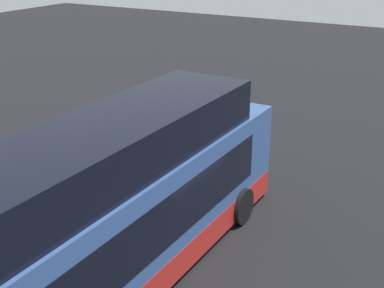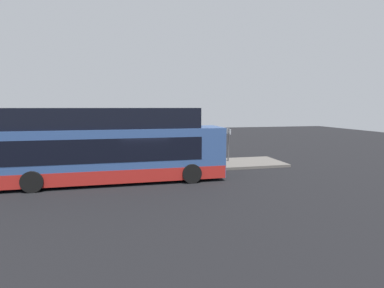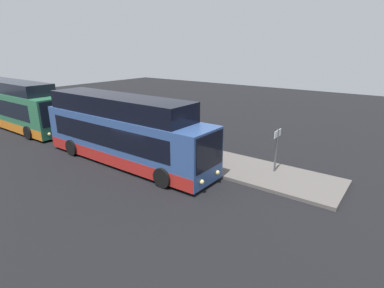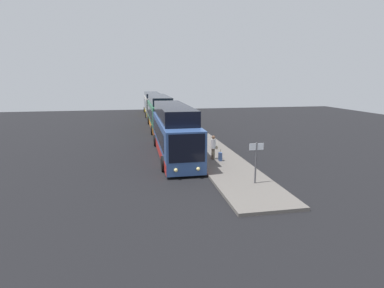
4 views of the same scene
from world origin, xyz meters
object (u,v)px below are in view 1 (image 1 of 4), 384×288
object	(u,v)px
passenger_boarding	(60,218)
suitcase	(96,189)
bus_lead	(110,220)
sign_post	(167,105)
passenger_waiting	(91,179)

from	to	relation	value
passenger_boarding	suitcase	size ratio (longest dim) A/B	1.83
bus_lead	suitcase	size ratio (longest dim) A/B	14.19
bus_lead	sign_post	size ratio (longest dim) A/B	5.12
passenger_waiting	sign_post	xyz separation A→B (m)	(5.63, 1.02, 0.55)
passenger_boarding	suitcase	bearing A→B (deg)	-74.16
suitcase	sign_post	xyz separation A→B (m)	(5.05, 0.64, 1.22)
suitcase	passenger_boarding	bearing A→B (deg)	-158.52
passenger_waiting	suitcase	bearing A→B (deg)	16.07
passenger_boarding	passenger_waiting	bearing A→B (deg)	-77.92
suitcase	sign_post	bearing A→B (deg)	7.28
passenger_boarding	sign_post	xyz separation A→B (m)	(7.59, 1.65, 0.70)
bus_lead	sign_post	world-z (taller)	bus_lead
passenger_boarding	suitcase	distance (m)	2.78
passenger_boarding	sign_post	distance (m)	7.80
bus_lead	passenger_boarding	distance (m)	2.23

